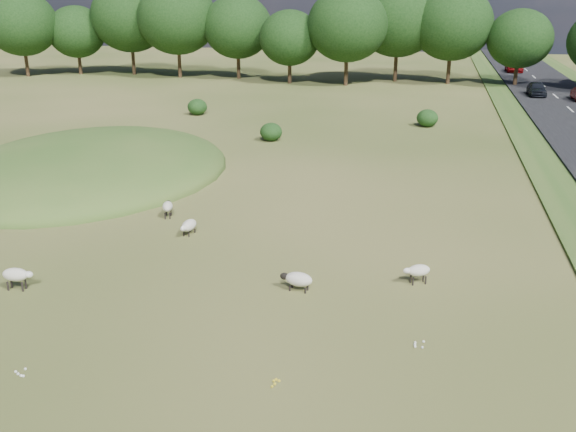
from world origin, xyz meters
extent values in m
plane|color=#304917|center=(0.00, 20.00, 0.00)|extent=(160.00, 160.00, 0.00)
ellipsoid|color=#33561E|center=(-12.00, 12.00, 0.00)|extent=(16.00, 20.00, 4.00)
cylinder|color=black|center=(-42.96, 52.57, 1.89)|extent=(0.44, 0.44, 3.77)
ellipsoid|color=black|center=(-42.96, 52.57, 6.50)|extent=(8.81, 8.81, 7.93)
cylinder|color=black|center=(-37.62, 56.23, 1.56)|extent=(0.44, 0.44, 3.12)
ellipsoid|color=black|center=(-37.62, 56.23, 5.38)|extent=(7.28, 7.28, 6.55)
cylinder|color=black|center=(-30.54, 57.35, 2.11)|extent=(0.44, 0.44, 4.21)
ellipsoid|color=black|center=(-30.54, 57.35, 7.25)|extent=(9.83, 9.83, 8.84)
cylinder|color=black|center=(-23.43, 55.54, 2.09)|extent=(0.44, 0.44, 4.18)
ellipsoid|color=black|center=(-23.43, 55.54, 7.20)|extent=(9.75, 9.75, 8.78)
cylinder|color=black|center=(-15.94, 56.24, 1.80)|extent=(0.44, 0.44, 3.61)
ellipsoid|color=black|center=(-15.94, 56.24, 6.21)|extent=(8.41, 8.41, 7.57)
cylinder|color=black|center=(-8.82, 53.43, 1.51)|extent=(0.44, 0.44, 3.02)
ellipsoid|color=black|center=(-8.82, 53.43, 5.20)|extent=(7.04, 7.04, 6.34)
cylinder|color=black|center=(-2.08, 52.98, 1.95)|extent=(0.44, 0.44, 3.90)
ellipsoid|color=black|center=(-2.08, 52.98, 6.71)|extent=(9.09, 9.09, 8.18)
cylinder|color=black|center=(3.25, 57.90, 2.11)|extent=(0.44, 0.44, 4.22)
ellipsoid|color=black|center=(3.25, 57.90, 7.27)|extent=(9.85, 9.85, 8.86)
cylinder|color=black|center=(9.45, 56.94, 1.97)|extent=(0.44, 0.44, 3.94)
ellipsoid|color=black|center=(9.45, 56.94, 6.79)|extent=(9.20, 9.20, 8.28)
cylinder|color=black|center=(16.87, 56.01, 1.54)|extent=(0.44, 0.44, 3.09)
ellipsoid|color=black|center=(16.87, 56.01, 5.32)|extent=(7.20, 7.20, 6.48)
ellipsoid|color=black|center=(-3.42, 22.69, 0.66)|extent=(1.61, 1.61, 1.31)
ellipsoid|color=black|center=(7.52, 30.45, 0.70)|extent=(1.70, 1.70, 1.39)
ellipsoid|color=black|center=(-12.26, 31.41, 0.70)|extent=(1.71, 1.71, 1.40)
ellipsoid|color=#BCB39C|center=(3.53, -1.10, 0.45)|extent=(1.07, 0.66, 0.52)
ellipsoid|color=black|center=(2.99, -1.03, 0.48)|extent=(0.36, 0.29, 0.26)
cylinder|color=black|center=(3.22, -1.19, 0.09)|extent=(0.07, 0.07, 0.19)
cylinder|color=black|center=(3.26, -0.94, 0.09)|extent=(0.07, 0.07, 0.19)
cylinder|color=black|center=(3.81, -1.26, 0.09)|extent=(0.07, 0.07, 0.19)
cylinder|color=black|center=(3.84, -1.01, 0.09)|extent=(0.07, 0.07, 0.19)
ellipsoid|color=#BCB39C|center=(7.72, 0.44, 0.53)|extent=(0.97, 0.77, 0.44)
ellipsoid|color=silver|center=(7.30, 0.25, 0.56)|extent=(0.34, 0.31, 0.22)
cylinder|color=black|center=(7.54, 0.24, 0.16)|extent=(0.06, 0.06, 0.31)
cylinder|color=black|center=(7.45, 0.43, 0.16)|extent=(0.06, 0.06, 0.31)
cylinder|color=black|center=(7.99, 0.45, 0.16)|extent=(0.06, 0.06, 0.31)
cylinder|color=black|center=(7.90, 0.64, 0.16)|extent=(0.06, 0.06, 0.31)
ellipsoid|color=#BCB39C|center=(-2.37, 3.42, 0.43)|extent=(0.63, 1.03, 0.50)
ellipsoid|color=silver|center=(-2.43, 2.89, 0.47)|extent=(0.27, 0.34, 0.25)
cylinder|color=black|center=(-2.28, 3.12, 0.09)|extent=(0.07, 0.07, 0.18)
cylinder|color=black|center=(-2.52, 3.15, 0.09)|extent=(0.07, 0.07, 0.18)
cylinder|color=black|center=(-2.21, 3.68, 0.09)|extent=(0.07, 0.07, 0.18)
cylinder|color=black|center=(-2.45, 3.71, 0.09)|extent=(0.07, 0.07, 0.18)
ellipsoid|color=#BCB39C|center=(-4.18, 5.35, 0.55)|extent=(0.70, 0.98, 0.45)
ellipsoid|color=black|center=(-4.32, 5.81, 0.58)|extent=(0.29, 0.34, 0.23)
cylinder|color=black|center=(-4.36, 5.57, 0.16)|extent=(0.06, 0.06, 0.32)
cylinder|color=black|center=(-4.15, 5.63, 0.16)|extent=(0.06, 0.06, 0.32)
cylinder|color=black|center=(-4.22, 5.07, 0.16)|extent=(0.06, 0.06, 0.32)
cylinder|color=black|center=(-4.01, 5.13, 0.16)|extent=(0.06, 0.06, 0.32)
ellipsoid|color=#BCB39C|center=(-6.44, -3.24, 0.59)|extent=(1.00, 0.59, 0.49)
ellipsoid|color=silver|center=(-5.93, -3.19, 0.63)|extent=(0.33, 0.26, 0.25)
cylinder|color=black|center=(-6.18, -3.09, 0.17)|extent=(0.07, 0.07, 0.35)
cylinder|color=black|center=(-6.16, -3.33, 0.17)|extent=(0.07, 0.07, 0.35)
cylinder|color=black|center=(-6.73, -3.14, 0.17)|extent=(0.07, 0.07, 0.35)
cylinder|color=black|center=(-6.71, -3.38, 0.17)|extent=(0.07, 0.07, 0.35)
imported|color=silver|center=(21.90, 90.18, 0.97)|extent=(2.01, 4.94, 1.43)
imported|color=maroon|center=(18.10, 68.92, 0.86)|extent=(2.02, 4.38, 1.22)
imported|color=black|center=(18.10, 47.93, 0.95)|extent=(1.65, 4.09, 1.39)
camera|label=1|loc=(7.72, -21.65, 10.19)|focal=40.00mm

